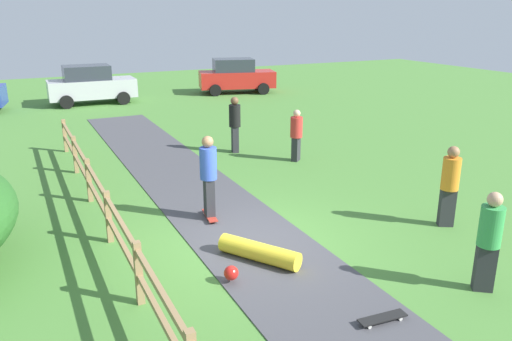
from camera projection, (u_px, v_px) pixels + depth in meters
ground_plane at (251, 242)px, 10.50m from camera, size 60.00×60.00×0.00m
asphalt_path at (251, 241)px, 10.50m from camera, size 2.40×28.00×0.02m
wooden_fence at (121, 236)px, 9.22m from camera, size 0.12×18.12×1.10m
skater_riding at (208, 173)px, 11.31m from camera, size 0.43×0.82×1.93m
skater_fallen at (257, 253)px, 9.57m from camera, size 1.52×1.58×0.36m
skateboard_loose at (382, 318)px, 7.77m from camera, size 0.81×0.26×0.08m
bystander_red at (296, 133)px, 15.84m from camera, size 0.54×0.54×1.63m
bystander_green at (489, 237)px, 8.42m from camera, size 0.53×0.53×1.78m
bystander_black at (235, 122)px, 16.77m from camera, size 0.45×0.45×1.86m
bystander_orange at (450, 182)px, 10.99m from camera, size 0.52×0.52×1.82m
parked_car_silver at (91, 85)px, 25.46m from camera, size 4.23×2.06×1.92m
parked_car_red at (236, 76)px, 28.79m from camera, size 4.49×2.78×1.92m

